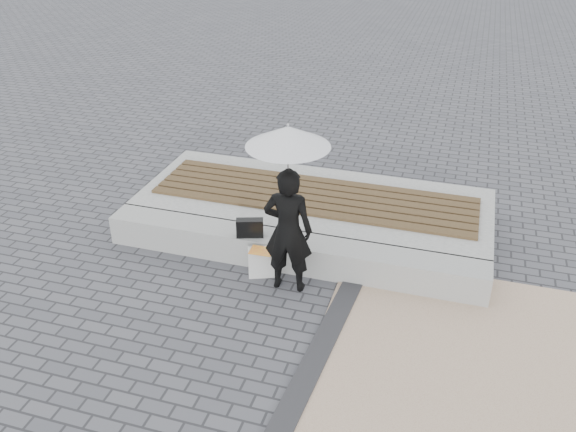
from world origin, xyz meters
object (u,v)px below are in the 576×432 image
Objects in this scene: parasol at (288,136)px; woman at (288,231)px; seating_ledge at (290,251)px; canvas_tote at (263,262)px; handbag at (250,228)px.

woman is at bearing 0.00° from parasol.
seating_ledge is 1.85m from parasol.
parasol reaches higher than canvas_tote.
handbag is at bearing -35.66° from woman.
handbag is at bearing -168.67° from seating_ledge.
woman reaches higher than canvas_tote.
woman is at bearing -42.90° from canvas_tote.
parasol is at bearing -49.67° from handbag.
woman is 4.12× the size of canvas_tote.
woman is 1.33× the size of parasol.
woman is 1.18m from parasol.
parasol reaches higher than handbag.
woman reaches higher than seating_ledge.
seating_ledge is 4.15× the size of parasol.
parasol is at bearing -4.67° from woman.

